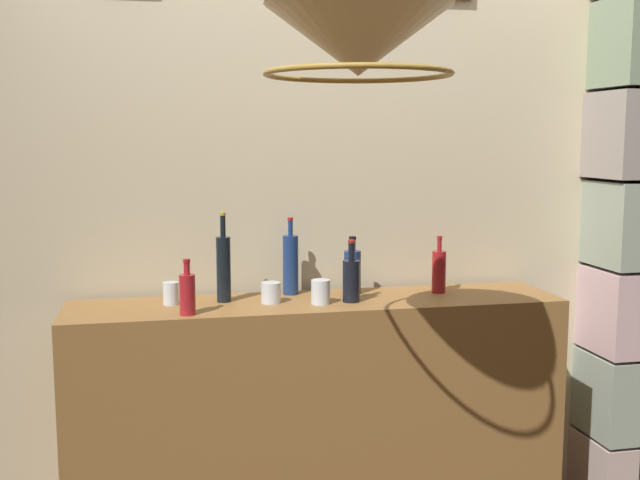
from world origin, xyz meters
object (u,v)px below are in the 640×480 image
liquor_bottle_sherry (351,279)px  glass_tumbler_highball (171,293)px  liquor_bottle_tequila (352,271)px  liquor_bottle_rum (291,264)px  liquor_bottle_vodka (224,267)px  glass_tumbler_rocks (321,292)px  liquor_bottle_vermouth (439,271)px  pendant_lamp (358,43)px  liquor_bottle_port (187,293)px  glass_tumbler_shot (271,293)px

liquor_bottle_sherry → glass_tumbler_highball: (-0.70, 0.10, -0.05)m
liquor_bottle_sherry → glass_tumbler_highball: 0.71m
liquor_bottle_tequila → liquor_bottle_rum: liquor_bottle_rum is taller
liquor_bottle_vodka → glass_tumbler_rocks: 0.40m
liquor_bottle_tequila → liquor_bottle_vermouth: size_ratio=1.00×
glass_tumbler_highball → pendant_lamp: bearing=-56.6°
liquor_bottle_port → pendant_lamp: (0.48, -0.62, 0.83)m
liquor_bottle_sherry → glass_tumbler_rocks: 0.13m
liquor_bottle_vodka → glass_tumbler_shot: (0.18, -0.06, -0.10)m
liquor_bottle_vodka → glass_tumbler_shot: size_ratio=4.35×
glass_tumbler_highball → liquor_bottle_vodka: bearing=2.5°
liquor_bottle_sherry → liquor_bottle_port: bearing=-171.7°
liquor_bottle_rum → glass_tumbler_highball: 0.50m
liquor_bottle_rum → glass_tumbler_rocks: 0.24m
liquor_bottle_rum → liquor_bottle_vermouth: bearing=-8.9°
glass_tumbler_shot → pendant_lamp: 1.16m
glass_tumbler_rocks → pendant_lamp: size_ratio=0.17×
liquor_bottle_tequila → liquor_bottle_sherry: bearing=-106.0°
liquor_bottle_sherry → liquor_bottle_port: size_ratio=1.19×
liquor_bottle_port → glass_tumbler_shot: liquor_bottle_port is taller
liquor_bottle_sherry → glass_tumbler_shot: size_ratio=3.02×
liquor_bottle_rum → glass_tumbler_shot: bearing=-124.9°
liquor_bottle_sherry → liquor_bottle_vermouth: bearing=13.6°
glass_tumbler_rocks → pendant_lamp: 1.11m
liquor_bottle_tequila → glass_tumbler_shot: bearing=-163.3°
liquor_bottle_vermouth → glass_tumbler_rocks: 0.54m
liquor_bottle_rum → pendant_lamp: bearing=-87.1°
liquor_bottle_tequila → liquor_bottle_rum: (-0.25, 0.04, 0.03)m
liquor_bottle_rum → glass_tumbler_highball: (-0.49, -0.10, -0.08)m
glass_tumbler_highball → glass_tumbler_rocks: bearing=-10.7°
liquor_bottle_tequila → glass_tumbler_shot: 0.38m
liquor_bottle_tequila → liquor_bottle_rum: 0.26m
liquor_bottle_tequila → glass_tumbler_shot: (-0.36, -0.11, -0.06)m
liquor_bottle_tequila → glass_tumbler_highball: 0.74m
pendant_lamp → liquor_bottle_tequila: bearing=76.5°
liquor_bottle_sherry → glass_tumbler_rocks: size_ratio=2.60×
liquor_bottle_tequila → pendant_lamp: (-0.21, -0.86, 0.81)m
liquor_bottle_sherry → pendant_lamp: (-0.16, -0.71, 0.82)m
liquor_bottle_tequila → liquor_bottle_vodka: liquor_bottle_vodka is taller
liquor_bottle_vermouth → glass_tumbler_rocks: size_ratio=2.52×
liquor_bottle_vodka → pendant_lamp: pendant_lamp is taller
glass_tumbler_highball → pendant_lamp: (0.53, -0.81, 0.87)m
glass_tumbler_highball → liquor_bottle_sherry: bearing=-7.8°
liquor_bottle_vermouth → glass_tumbler_shot: 0.72m
liquor_bottle_tequila → liquor_bottle_vodka: 0.54m
liquor_bottle_tequila → liquor_bottle_rum: size_ratio=0.75×
glass_tumbler_highball → liquor_bottle_port: bearing=-73.2°
glass_tumbler_rocks → pendant_lamp: (-0.04, -0.70, 0.86)m
liquor_bottle_rum → glass_tumbler_highball: bearing=-168.7°
glass_tumbler_highball → glass_tumbler_shot: size_ratio=1.08×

